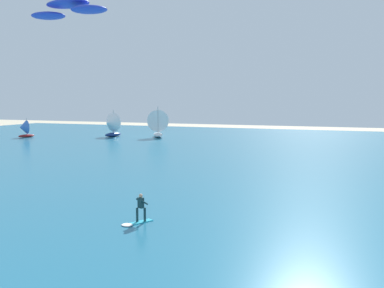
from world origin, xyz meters
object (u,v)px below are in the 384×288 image
(sailboat_leading, at_px, (111,125))
(kite, at_px, (68,9))
(sailboat_anchored_offshore, at_px, (24,129))
(sailboat_center_horizon, at_px, (157,123))
(kitesurfer, at_px, (138,213))

(sailboat_leading, bearing_deg, kite, -61.10)
(sailboat_anchored_offshore, relative_size, sailboat_center_horizon, 0.62)
(kite, xyz_separation_m, sailboat_anchored_offshore, (-39.06, 38.17, -11.25))
(kitesurfer, relative_size, sailboat_anchored_offshore, 0.57)
(sailboat_leading, distance_m, sailboat_anchored_offshore, 15.79)
(kite, relative_size, sailboat_center_horizon, 1.16)
(kite, xyz_separation_m, sailboat_center_horizon, (-16.62, 47.88, -10.27))
(sailboat_leading, xyz_separation_m, sailboat_center_horizon, (8.24, 2.86, 0.31))
(sailboat_leading, xyz_separation_m, sailboat_anchored_offshore, (-14.20, -6.85, -0.67))
(sailboat_leading, height_order, sailboat_center_horizon, sailboat_center_horizon)
(kitesurfer, height_order, sailboat_center_horizon, sailboat_center_horizon)
(kitesurfer, bearing_deg, sailboat_anchored_offshore, 138.08)
(kitesurfer, height_order, sailboat_anchored_offshore, sailboat_anchored_offshore)
(sailboat_anchored_offshore, distance_m, sailboat_center_horizon, 24.47)
(kitesurfer, relative_size, sailboat_center_horizon, 0.35)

